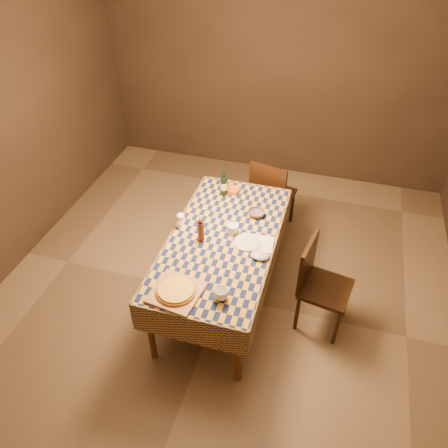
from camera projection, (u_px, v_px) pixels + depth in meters
The scene contains 16 objects.
room at pixel (222, 185), 3.51m from camera, with size 5.00×5.10×2.70m.
dining_table at pixel (222, 245), 3.93m from camera, with size 0.94×1.84×0.77m.
cutting_board at pixel (176, 292), 3.38m from camera, with size 0.37×0.37×0.02m, color #AC7551.
pizza at pixel (176, 290), 3.36m from camera, with size 0.38×0.38×0.03m.
pepper_mill at pixel (201, 230), 3.79m from camera, with size 0.07×0.07×0.24m.
bowl at pixel (256, 213), 4.12m from camera, with size 0.16×0.16×0.05m, color #654C55.
wine_glass at pixel (180, 217), 3.93m from camera, with size 0.08×0.08×0.16m.
wine_bottle at pixel (224, 185), 4.33m from camera, with size 0.09×0.09×0.30m.
deli_tub at pixel (233, 229), 3.92m from camera, with size 0.10×0.10×0.09m, color silver.
takeout_container at pixel (231, 189), 4.43m from camera, with size 0.18×0.12×0.04m, color #BE5D19.
white_plate at pixel (247, 242), 3.83m from camera, with size 0.24×0.24×0.01m, color silver.
tumbler at pixel (221, 294), 3.32m from camera, with size 0.12×0.12×0.09m, color white.
flour_patch at pixel (257, 243), 3.84m from camera, with size 0.29×0.22×0.00m, color white.
flour_bag at pixel (260, 255), 3.68m from camera, with size 0.16×0.12×0.05m, color #ABB7DB.
chair_far at pixel (271, 193), 4.84m from camera, with size 0.50×0.51×0.93m.
chair_right at pixel (318, 280), 3.83m from camera, with size 0.49×0.49×0.93m.
Camera 1 is at (0.82, -2.79, 3.34)m, focal length 35.00 mm.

